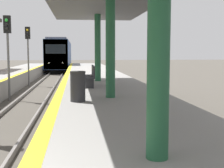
% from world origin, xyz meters
% --- Properties ---
extents(train, '(2.77, 21.75, 4.26)m').
position_xyz_m(train, '(0.00, 43.41, 2.17)').
color(train, black).
rests_on(train, ground).
extents(signal_mid, '(0.36, 0.31, 4.40)m').
position_xyz_m(signal_mid, '(-1.24, 13.84, 3.08)').
color(signal_mid, '#595959').
rests_on(signal_mid, ground).
extents(signal_far, '(0.36, 0.31, 4.40)m').
position_xyz_m(signal_far, '(-1.28, 20.99, 3.08)').
color(signal_far, '#595959').
rests_on(signal_far, ground).
extents(trash_bin, '(0.48, 0.48, 0.92)m').
position_xyz_m(trash_bin, '(2.31, 6.50, 1.49)').
color(trash_bin, '#262628').
rests_on(trash_bin, platform_right).
extents(bench, '(0.44, 1.60, 0.92)m').
position_xyz_m(bench, '(2.88, 10.55, 1.51)').
color(bench, '#28282D').
rests_on(bench, platform_right).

